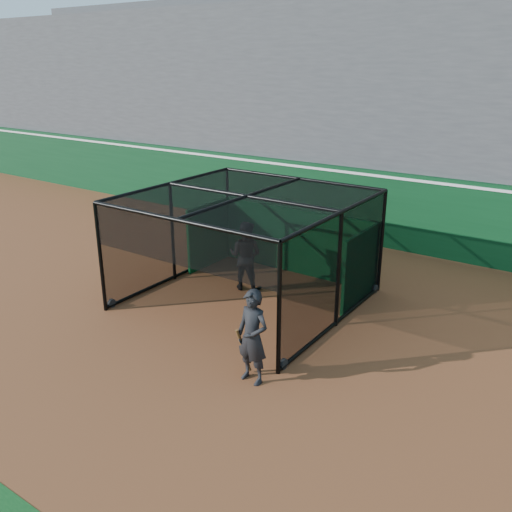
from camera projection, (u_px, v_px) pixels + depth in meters
The scene contains 6 objects.
ground at pixel (192, 337), 12.13m from camera, with size 120.00×120.00×0.00m, color brown.
outfield_wall at pixel (357, 203), 18.27m from camera, with size 50.00×0.50×2.50m.
grandstand at pixel (405, 99), 20.10m from camera, with size 50.00×7.85×8.95m.
batting_cage at pixel (248, 250), 13.55m from camera, with size 5.15×5.10×2.74m.
batter at pixel (245, 255), 14.40m from camera, with size 0.92×0.71×1.88m, color black.
on_deck_player at pixel (252, 337), 10.15m from camera, with size 0.72×0.50×1.89m.
Camera 1 is at (7.31, -8.07, 5.83)m, focal length 38.00 mm.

